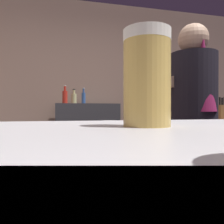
# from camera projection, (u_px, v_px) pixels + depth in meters

# --- Properties ---
(wall_back) EXTENTS (5.20, 0.10, 2.70)m
(wall_back) POSITION_uv_depth(u_px,v_px,m) (98.00, 91.00, 3.57)
(wall_back) COLOR gray
(wall_back) RESTS_ON ground
(prep_counter) EXTENTS (2.10, 0.60, 0.91)m
(prep_counter) POSITION_uv_depth(u_px,v_px,m) (165.00, 175.00, 2.14)
(prep_counter) COLOR brown
(prep_counter) RESTS_ON ground
(back_shelf) EXTENTS (0.88, 0.36, 1.15)m
(back_shelf) POSITION_uv_depth(u_px,v_px,m) (87.00, 144.00, 3.25)
(back_shelf) COLOR #36373B
(back_shelf) RESTS_ON ground
(bartender) EXTENTS (0.46, 0.53, 1.69)m
(bartender) POSITION_uv_depth(u_px,v_px,m) (194.00, 121.00, 1.69)
(bartender) COLOR #242933
(bartender) RESTS_ON ground
(knife_block) EXTENTS (0.10, 0.08, 0.28)m
(knife_block) POSITION_uv_depth(u_px,v_px,m) (222.00, 114.00, 2.38)
(knife_block) COLOR olive
(knife_block) RESTS_ON prep_counter
(mixing_bowl) EXTENTS (0.18, 0.18, 0.05)m
(mixing_bowl) POSITION_uv_depth(u_px,v_px,m) (110.00, 123.00, 2.12)
(mixing_bowl) COLOR silver
(mixing_bowl) RESTS_ON prep_counter
(chefs_knife) EXTENTS (0.24, 0.12, 0.01)m
(chefs_knife) POSITION_uv_depth(u_px,v_px,m) (195.00, 125.00, 2.15)
(chefs_knife) COLOR silver
(chefs_knife) RESTS_ON prep_counter
(pint_glass_near) EXTENTS (0.07, 0.07, 0.14)m
(pint_glass_near) POSITION_uv_depth(u_px,v_px,m) (147.00, 78.00, 0.34)
(pint_glass_near) COLOR #D7B057
(pint_glass_near) RESTS_ON bar_counter
(bottle_soy) EXTENTS (0.07, 0.07, 0.21)m
(bottle_soy) POSITION_uv_depth(u_px,v_px,m) (74.00, 98.00, 3.23)
(bottle_soy) COLOR #C8C486
(bottle_soy) RESTS_ON back_shelf
(bottle_vinegar) EXTENTS (0.06, 0.06, 0.22)m
(bottle_vinegar) POSITION_uv_depth(u_px,v_px,m) (84.00, 98.00, 3.23)
(bottle_vinegar) COLOR #355C9D
(bottle_vinegar) RESTS_ON back_shelf
(bottle_olive_oil) EXTENTS (0.07, 0.07, 0.25)m
(bottle_olive_oil) POSITION_uv_depth(u_px,v_px,m) (65.00, 96.00, 3.17)
(bottle_olive_oil) COLOR red
(bottle_olive_oil) RESTS_ON back_shelf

